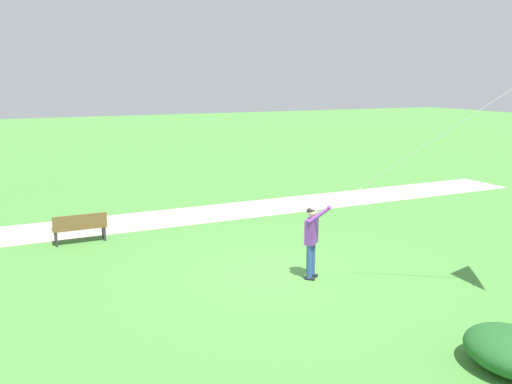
# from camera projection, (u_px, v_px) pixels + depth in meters

# --- Properties ---
(ground_plane) EXTENTS (120.00, 120.00, 0.00)m
(ground_plane) POSITION_uv_depth(u_px,v_px,m) (277.00, 274.00, 13.08)
(ground_plane) COLOR #4C8E3D
(walkway_path) EXTENTS (2.45, 32.00, 0.02)m
(walkway_path) POSITION_uv_depth(u_px,v_px,m) (137.00, 222.00, 17.87)
(walkway_path) COLOR #ADA393
(walkway_path) RESTS_ON ground
(person_kite_flyer) EXTENTS (0.60, 0.58, 1.83)m
(person_kite_flyer) POSITION_uv_depth(u_px,v_px,m) (312.00, 236.00, 12.60)
(person_kite_flyer) COLOR #232328
(person_kite_flyer) RESTS_ON ground
(park_bench_near_walkway) EXTENTS (0.44, 1.50, 0.88)m
(park_bench_near_walkway) POSITION_uv_depth(u_px,v_px,m) (80.00, 226.00, 15.46)
(park_bench_near_walkway) COLOR brown
(park_bench_near_walkway) RESTS_ON ground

